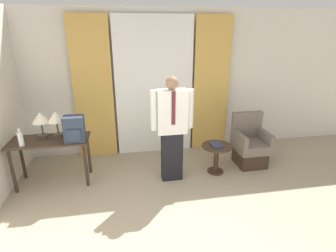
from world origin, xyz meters
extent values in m
cube|color=silver|center=(0.00, 3.07, 1.35)|extent=(10.00, 0.06, 2.70)
cube|color=white|center=(0.00, 2.94, 1.29)|extent=(1.45, 0.06, 2.58)
cube|color=gold|center=(-1.11, 2.94, 1.29)|extent=(0.70, 0.06, 2.58)
cube|color=gold|center=(1.11, 2.94, 1.29)|extent=(0.70, 0.06, 2.58)
cube|color=#38281E|center=(-1.74, 2.04, 0.73)|extent=(1.16, 0.53, 0.03)
cylinder|color=#38281E|center=(-2.26, 1.84, 0.36)|extent=(0.05, 0.05, 0.71)
cylinder|color=#38281E|center=(-1.22, 1.84, 0.36)|extent=(0.05, 0.05, 0.71)
cylinder|color=#38281E|center=(-2.26, 2.25, 0.36)|extent=(0.05, 0.05, 0.71)
cylinder|color=#38281E|center=(-1.22, 2.25, 0.36)|extent=(0.05, 0.05, 0.71)
cylinder|color=#4C4238|center=(-1.85, 2.16, 0.76)|extent=(0.15, 0.15, 0.04)
cylinder|color=#4C4238|center=(-1.85, 2.16, 0.88)|extent=(0.02, 0.02, 0.20)
cone|color=beige|center=(-1.85, 2.16, 1.06)|extent=(0.25, 0.25, 0.16)
cylinder|color=#4C4238|center=(-1.63, 2.16, 0.76)|extent=(0.15, 0.15, 0.04)
cylinder|color=#4C4238|center=(-1.63, 2.16, 0.88)|extent=(0.02, 0.02, 0.20)
cone|color=beige|center=(-1.63, 2.16, 1.06)|extent=(0.25, 0.25, 0.16)
cylinder|color=silver|center=(-2.07, 1.86, 0.84)|extent=(0.07, 0.07, 0.20)
cylinder|color=silver|center=(-2.07, 1.86, 0.98)|extent=(0.03, 0.03, 0.06)
cube|color=#2D384C|center=(-1.33, 1.91, 0.94)|extent=(0.29, 0.21, 0.39)
cube|color=#2D384C|center=(-1.33, 1.79, 0.88)|extent=(0.20, 0.03, 0.18)
cube|color=black|center=(0.13, 1.82, 0.41)|extent=(0.33, 0.18, 0.81)
cube|color=white|center=(0.13, 1.82, 1.15)|extent=(0.46, 0.21, 0.68)
cube|color=#5B1E23|center=(0.13, 1.71, 1.24)|extent=(0.06, 0.01, 0.51)
cylinder|color=white|center=(-0.15, 1.82, 1.19)|extent=(0.10, 0.10, 0.61)
cylinder|color=white|center=(0.41, 1.82, 1.19)|extent=(0.10, 0.10, 0.61)
sphere|color=#936B51|center=(0.13, 1.82, 1.59)|extent=(0.20, 0.20, 0.20)
cube|color=#38281E|center=(1.61, 2.05, 0.14)|extent=(0.48, 0.49, 0.29)
cube|color=#665B51|center=(1.61, 2.05, 0.37)|extent=(0.56, 0.57, 0.16)
cube|color=#665B51|center=(1.61, 2.29, 0.69)|extent=(0.56, 0.10, 0.48)
cube|color=#665B51|center=(1.37, 2.05, 0.54)|extent=(0.08, 0.57, 0.18)
cube|color=#665B51|center=(1.85, 2.05, 0.54)|extent=(0.08, 0.57, 0.18)
cylinder|color=#38281E|center=(0.91, 1.89, 0.01)|extent=(0.28, 0.28, 0.02)
cylinder|color=#38281E|center=(0.91, 1.89, 0.24)|extent=(0.08, 0.08, 0.47)
cylinder|color=#38281E|center=(0.91, 1.89, 0.49)|extent=(0.51, 0.51, 0.03)
cube|color=#2D334C|center=(0.90, 1.90, 0.51)|extent=(0.17, 0.24, 0.03)
camera|label=1|loc=(-0.59, -1.90, 2.32)|focal=28.00mm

